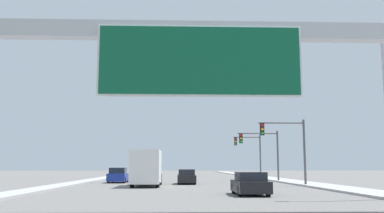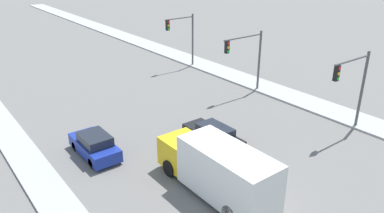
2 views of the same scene
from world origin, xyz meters
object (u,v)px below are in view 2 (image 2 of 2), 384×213
Objects in this scene: car_far_right at (213,135)px; traffic_light_far_intersection at (184,33)px; car_near_center at (95,145)px; truck_box_primary at (218,169)px; traffic_light_mid_block at (248,53)px; traffic_light_near_intersection at (354,81)px.

traffic_light_far_intersection is at bearing 59.78° from car_far_right.
car_near_center is 0.74× the size of traffic_light_far_intersection.
car_near_center reaches higher than car_far_right.
traffic_light_far_intersection is (12.57, 19.99, 2.35)m from truck_box_primary.
truck_box_primary is (-3.50, -4.41, 0.89)m from car_far_right.
car_near_center is 16.17m from traffic_light_mid_block.
car_near_center is 8.68m from truck_box_primary.
truck_box_primary is 1.34× the size of traffic_light_far_intersection.
traffic_light_far_intersection is (0.34, 10.00, 0.08)m from traffic_light_mid_block.
truck_box_primary reaches higher than car_near_center.
traffic_light_mid_block reaches higher than car_near_center.
truck_box_primary is (3.50, -7.90, 0.83)m from car_near_center.
traffic_light_mid_block reaches higher than truck_box_primary.
car_far_right is 0.60× the size of truck_box_primary.
traffic_light_mid_block is (8.73, 5.58, 3.15)m from car_far_right.
traffic_light_far_intersection is (16.07, 12.09, 3.18)m from car_near_center.
traffic_light_far_intersection reaches higher than traffic_light_near_intersection.
traffic_light_near_intersection is (12.41, -0.01, 2.35)m from truck_box_primary.
car_far_right is 0.84× the size of traffic_light_mid_block.
car_near_center is 18.05m from traffic_light_near_intersection.
truck_box_primary is 12.63m from traffic_light_near_intersection.
traffic_light_mid_block is at bearing -91.97° from traffic_light_far_intersection.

